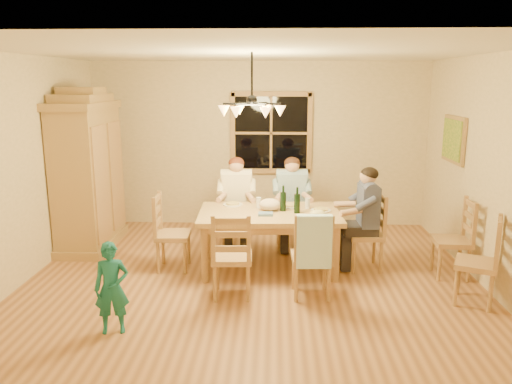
{
  "coord_description": "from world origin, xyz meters",
  "views": [
    {
      "loc": [
        0.26,
        -5.73,
        2.38
      ],
      "look_at": [
        0.04,
        0.1,
        1.08
      ],
      "focal_mm": 35.0,
      "sensor_mm": 36.0,
      "label": 1
    }
  ],
  "objects_px": {
    "chair_far_right": "(291,227)",
    "adult_slate_man": "(367,206)",
    "chair_spare_back": "(450,253)",
    "adult_plaid_man": "(292,191)",
    "chair_end_right": "(365,246)",
    "chair_spare_front": "(475,277)",
    "chair_near_left": "(232,270)",
    "adult_woman": "(237,191)",
    "dining_table": "(269,219)",
    "chair_far_left": "(237,227)",
    "child": "(112,288)",
    "wine_bottle_b": "(297,200)",
    "wine_bottle_a": "(283,198)",
    "chair_near_right": "(311,270)",
    "armoire": "(88,175)",
    "chandelier": "(252,109)",
    "chair_end_left": "(174,246)"
  },
  "relations": [
    {
      "from": "dining_table",
      "to": "wine_bottle_b",
      "type": "relative_size",
      "value": 5.53
    },
    {
      "from": "chair_end_left",
      "to": "chair_spare_back",
      "type": "distance_m",
      "value": 3.48
    },
    {
      "from": "chair_far_right",
      "to": "wine_bottle_b",
      "type": "distance_m",
      "value": 1.09
    },
    {
      "from": "chair_near_left",
      "to": "adult_slate_man",
      "type": "bearing_deg",
      "value": 26.57
    },
    {
      "from": "chandelier",
      "to": "dining_table",
      "type": "relative_size",
      "value": 0.42
    },
    {
      "from": "chandelier",
      "to": "wine_bottle_a",
      "type": "distance_m",
      "value": 1.29
    },
    {
      "from": "chair_end_left",
      "to": "wine_bottle_b",
      "type": "relative_size",
      "value": 3.0
    },
    {
      "from": "chair_near_right",
      "to": "adult_plaid_man",
      "type": "distance_m",
      "value": 1.77
    },
    {
      "from": "chair_far_right",
      "to": "chair_spare_back",
      "type": "bearing_deg",
      "value": 149.55
    },
    {
      "from": "wine_bottle_b",
      "to": "chair_spare_front",
      "type": "relative_size",
      "value": 0.33
    },
    {
      "from": "chair_far_right",
      "to": "adult_plaid_man",
      "type": "xyz_separation_m",
      "value": [
        0.0,
        0.0,
        0.54
      ]
    },
    {
      "from": "chair_near_left",
      "to": "wine_bottle_a",
      "type": "bearing_deg",
      "value": 54.95
    },
    {
      "from": "chair_far_left",
      "to": "adult_slate_man",
      "type": "relative_size",
      "value": 1.13
    },
    {
      "from": "chair_spare_back",
      "to": "adult_plaid_man",
      "type": "bearing_deg",
      "value": 65.23
    },
    {
      "from": "chandelier",
      "to": "chair_spare_back",
      "type": "xyz_separation_m",
      "value": [
        2.45,
        0.23,
        -1.77
      ]
    },
    {
      "from": "adult_slate_man",
      "to": "chair_spare_back",
      "type": "distance_m",
      "value": 1.17
    },
    {
      "from": "chair_near_left",
      "to": "wine_bottle_b",
      "type": "bearing_deg",
      "value": 44.89
    },
    {
      "from": "chair_near_left",
      "to": "wine_bottle_b",
      "type": "distance_m",
      "value": 1.28
    },
    {
      "from": "child",
      "to": "dining_table",
      "type": "bearing_deg",
      "value": 37.29
    },
    {
      "from": "adult_slate_man",
      "to": "wine_bottle_b",
      "type": "bearing_deg",
      "value": 93.47
    },
    {
      "from": "armoire",
      "to": "adult_slate_man",
      "type": "relative_size",
      "value": 2.63
    },
    {
      "from": "chair_end_right",
      "to": "chair_spare_front",
      "type": "bearing_deg",
      "value": -137.21
    },
    {
      "from": "chair_near_right",
      "to": "wine_bottle_b",
      "type": "height_order",
      "value": "wine_bottle_b"
    },
    {
      "from": "chair_near_right",
      "to": "armoire",
      "type": "bearing_deg",
      "value": 149.33
    },
    {
      "from": "chandelier",
      "to": "chair_spare_back",
      "type": "relative_size",
      "value": 0.78
    },
    {
      "from": "chair_far_right",
      "to": "adult_slate_man",
      "type": "distance_m",
      "value": 1.34
    },
    {
      "from": "chair_near_right",
      "to": "chair_spare_front",
      "type": "relative_size",
      "value": 1.0
    },
    {
      "from": "adult_plaid_man",
      "to": "dining_table",
      "type": "bearing_deg",
      "value": 67.62
    },
    {
      "from": "chair_spare_front",
      "to": "child",
      "type": "bearing_deg",
      "value": 125.97
    },
    {
      "from": "adult_slate_man",
      "to": "chair_near_left",
      "type": "bearing_deg",
      "value": 116.57
    },
    {
      "from": "adult_woman",
      "to": "dining_table",
      "type": "bearing_deg",
      "value": 117.9
    },
    {
      "from": "adult_plaid_man",
      "to": "child",
      "type": "relative_size",
      "value": 0.97
    },
    {
      "from": "armoire",
      "to": "chair_spare_back",
      "type": "xyz_separation_m",
      "value": [
        4.87,
        -1.02,
        -0.75
      ]
    },
    {
      "from": "armoire",
      "to": "chair_near_left",
      "type": "distance_m",
      "value": 2.89
    },
    {
      "from": "adult_slate_man",
      "to": "child",
      "type": "height_order",
      "value": "adult_slate_man"
    },
    {
      "from": "chandelier",
      "to": "adult_slate_man",
      "type": "relative_size",
      "value": 0.88
    },
    {
      "from": "chair_far_left",
      "to": "chair_end_right",
      "type": "bearing_deg",
      "value": 153.43
    },
    {
      "from": "chair_near_left",
      "to": "chair_end_right",
      "type": "relative_size",
      "value": 1.0
    },
    {
      "from": "chair_far_left",
      "to": "chair_near_left",
      "type": "relative_size",
      "value": 1.0
    },
    {
      "from": "chair_far_right",
      "to": "adult_woman",
      "type": "relative_size",
      "value": 1.13
    },
    {
      "from": "armoire",
      "to": "chair_far_right",
      "type": "distance_m",
      "value": 3.03
    },
    {
      "from": "chair_far_right",
      "to": "wine_bottle_b",
      "type": "height_order",
      "value": "wine_bottle_b"
    },
    {
      "from": "chair_end_right",
      "to": "child",
      "type": "relative_size",
      "value": 1.09
    },
    {
      "from": "chair_near_left",
      "to": "armoire",
      "type": "bearing_deg",
      "value": 139.98
    },
    {
      "from": "adult_woman",
      "to": "wine_bottle_a",
      "type": "bearing_deg",
      "value": 127.94
    },
    {
      "from": "chair_end_right",
      "to": "dining_table",
      "type": "bearing_deg",
      "value": 90.0
    },
    {
      "from": "chair_near_right",
      "to": "chair_spare_back",
      "type": "xyz_separation_m",
      "value": [
        1.77,
        0.64,
        0.0
      ]
    },
    {
      "from": "adult_slate_man",
      "to": "chair_far_left",
      "type": "bearing_deg",
      "value": 63.43
    },
    {
      "from": "armoire",
      "to": "adult_plaid_man",
      "type": "relative_size",
      "value": 2.63
    },
    {
      "from": "adult_woman",
      "to": "adult_plaid_man",
      "type": "distance_m",
      "value": 0.79
    }
  ]
}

